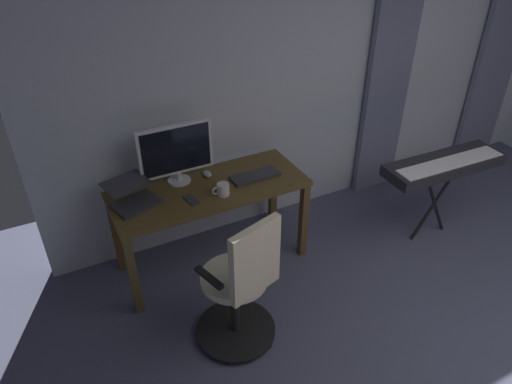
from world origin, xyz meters
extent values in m
cube|color=silver|center=(0.00, -2.72, 1.43)|extent=(5.31, 0.10, 2.86)
cube|color=slate|center=(-2.01, -2.61, 1.21)|extent=(0.55, 0.06, 2.42)
cube|color=slate|center=(-0.55, -2.61, 1.21)|extent=(0.48, 0.06, 2.42)
cube|color=brown|center=(1.41, -2.27, 0.72)|extent=(1.50, 0.60, 0.04)
cube|color=brown|center=(0.70, -2.01, 0.35)|extent=(0.06, 0.06, 0.70)
cube|color=brown|center=(2.12, -2.01, 0.35)|extent=(0.06, 0.06, 0.70)
cube|color=brown|center=(0.70, -2.53, 0.35)|extent=(0.06, 0.06, 0.70)
cube|color=brown|center=(2.12, -2.53, 0.35)|extent=(0.06, 0.06, 0.70)
cylinder|color=black|center=(1.57, -1.48, 0.04)|extent=(0.56, 0.56, 0.02)
sphere|color=black|center=(1.33, -1.56, 0.03)|extent=(0.05, 0.05, 0.05)
sphere|color=black|center=(1.57, -1.74, 0.03)|extent=(0.05, 0.05, 0.05)
sphere|color=black|center=(1.82, -1.57, 0.03)|extent=(0.05, 0.05, 0.05)
sphere|color=black|center=(1.73, -1.28, 0.03)|extent=(0.05, 0.05, 0.05)
sphere|color=black|center=(1.43, -1.27, 0.03)|extent=(0.05, 0.05, 0.05)
cylinder|color=black|center=(1.57, -1.48, 0.28)|extent=(0.06, 0.06, 0.47)
cylinder|color=beige|center=(1.57, -1.48, 0.54)|extent=(0.55, 0.55, 0.05)
cube|color=beige|center=(1.52, -1.29, 0.81)|extent=(0.37, 0.16, 0.50)
cube|color=black|center=(1.77, -1.43, 0.67)|extent=(0.11, 0.24, 0.03)
cube|color=black|center=(1.38, -1.54, 0.67)|extent=(0.11, 0.24, 0.03)
cylinder|color=white|center=(1.59, -2.45, 0.75)|extent=(0.18, 0.18, 0.01)
cylinder|color=white|center=(1.59, -2.45, 0.79)|extent=(0.04, 0.04, 0.06)
cube|color=white|center=(1.59, -2.46, 1.02)|extent=(0.57, 0.03, 0.40)
cube|color=black|center=(1.59, -2.44, 1.02)|extent=(0.53, 0.01, 0.35)
cube|color=#333338|center=(1.04, -2.23, 0.75)|extent=(0.39, 0.15, 0.02)
cube|color=#333338|center=(1.97, -2.28, 0.75)|extent=(0.37, 0.30, 0.02)
cube|color=#333338|center=(2.00, -2.39, 0.87)|extent=(0.36, 0.30, 0.04)
ellipsoid|color=#B7BCC1|center=(1.37, -2.42, 0.76)|extent=(0.06, 0.10, 0.04)
cube|color=#333338|center=(1.60, -2.16, 0.75)|extent=(0.09, 0.15, 0.01)
cylinder|color=white|center=(1.36, -2.12, 0.79)|extent=(0.09, 0.09, 0.09)
torus|color=white|center=(1.42, -2.12, 0.79)|extent=(0.06, 0.01, 0.06)
cylinder|color=black|center=(-0.46, -1.71, 0.34)|extent=(0.39, 0.04, 0.69)
cylinder|color=black|center=(-0.46, -1.71, 0.34)|extent=(0.39, 0.04, 0.69)
cube|color=#232328|center=(-0.46, -1.71, 0.73)|extent=(1.08, 0.36, 0.09)
cube|color=white|center=(-0.45, -1.65, 0.78)|extent=(0.99, 0.21, 0.01)
camera|label=1|loc=(2.45, 0.54, 2.66)|focal=32.62mm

